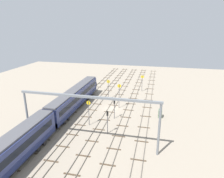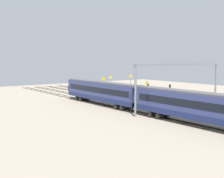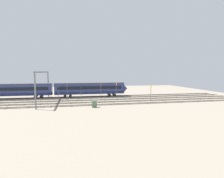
% 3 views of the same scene
% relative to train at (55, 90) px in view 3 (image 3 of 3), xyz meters
% --- Properties ---
extents(ground_plane, '(108.25, 108.25, 0.00)m').
position_rel_train_xyz_m(ground_plane, '(13.35, -8.43, -2.66)').
color(ground_plane, gray).
extents(track_near_foreground, '(92.25, 2.40, 0.16)m').
position_rel_train_xyz_m(track_near_foreground, '(13.35, -16.86, -2.59)').
color(track_near_foreground, '#59544C').
rests_on(track_near_foreground, ground).
extents(track_second_near, '(92.25, 2.40, 0.16)m').
position_rel_train_xyz_m(track_second_near, '(13.35, -12.64, -2.59)').
color(track_second_near, '#59544C').
rests_on(track_second_near, ground).
extents(track_middle, '(92.25, 2.40, 0.16)m').
position_rel_train_xyz_m(track_middle, '(13.35, -8.43, -2.59)').
color(track_middle, '#59544C').
rests_on(track_middle, ground).
extents(track_second_far, '(92.25, 2.40, 0.16)m').
position_rel_train_xyz_m(track_second_far, '(13.35, -4.21, -2.59)').
color(track_second_far, '#59544C').
rests_on(track_second_far, ground).
extents(track_with_train, '(92.25, 2.40, 0.16)m').
position_rel_train_xyz_m(track_with_train, '(13.35, -0.00, -2.59)').
color(track_with_train, '#59544C').
rests_on(track_with_train, ground).
extents(train, '(50.40, 3.24, 4.80)m').
position_rel_train_xyz_m(train, '(0.00, 0.00, 0.00)').
color(train, navy).
rests_on(train, ground).
extents(overhead_gantry, '(0.40, 23.03, 8.86)m').
position_rel_train_xyz_m(overhead_gantry, '(-2.56, -8.38, 4.23)').
color(overhead_gantry, slate).
rests_on(overhead_gantry, ground).
extents(speed_sign_near_foreground, '(0.14, 0.81, 5.23)m').
position_rel_train_xyz_m(speed_sign_near_foreground, '(4.18, -6.06, 0.63)').
color(speed_sign_near_foreground, '#4C4C51').
rests_on(speed_sign_near_foreground, ground).
extents(speed_sign_mid_trackside, '(0.14, 0.90, 5.30)m').
position_rel_train_xyz_m(speed_sign_mid_trackside, '(19.88, -6.09, 0.75)').
color(speed_sign_mid_trackside, '#4C4C51').
rests_on(speed_sign_mid_trackside, ground).
extents(speed_sign_far_trackside, '(0.14, 0.87, 6.02)m').
position_rel_train_xyz_m(speed_sign_far_trackside, '(14.20, -10.19, 1.13)').
color(speed_sign_far_trackside, '#4C4C51').
rests_on(speed_sign_far_trackside, ground).
extents(speed_sign_distant_end, '(0.14, 0.91, 4.98)m').
position_rel_train_xyz_m(speed_sign_distant_end, '(28.37, -14.44, 0.58)').
color(speed_sign_distant_end, '#4C4C51').
rests_on(speed_sign_distant_end, ground).
extents(signal_light_trackside_approach, '(0.31, 0.32, 4.49)m').
position_rel_train_xyz_m(signal_light_trackside_approach, '(1.95, -10.44, 0.29)').
color(signal_light_trackside_approach, '#4C4C51').
rests_on(signal_light_trackside_approach, ground).
extents(signal_light_trackside_departure, '(0.31, 0.32, 4.30)m').
position_rel_train_xyz_m(signal_light_trackside_departure, '(8.30, -10.32, 0.17)').
color(signal_light_trackside_departure, '#4C4C51').
rests_on(signal_light_trackside_departure, ground).
extents(relay_cabinet, '(1.20, 0.78, 1.74)m').
position_rel_train_xyz_m(relay_cabinet, '(11.14, -19.93, -1.79)').
color(relay_cabinet, '#597259').
rests_on(relay_cabinet, ground).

